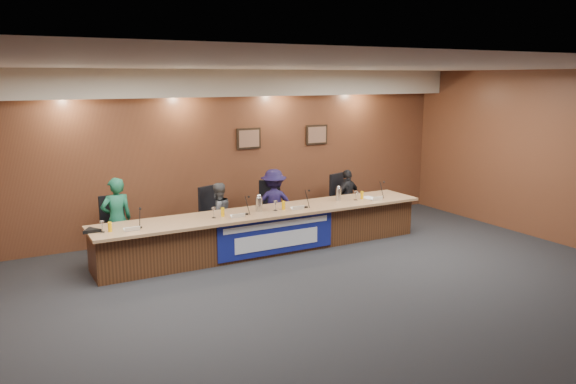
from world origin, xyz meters
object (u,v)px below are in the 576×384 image
Objects in this scene: panelist_a at (117,219)px; dais_body at (266,232)px; panelist_b at (218,214)px; panelist_d at (347,198)px; office_chair_d at (345,203)px; carafe_right at (338,194)px; carafe_mid at (259,204)px; office_chair_c at (271,212)px; speakerphone at (91,230)px; office_chair_a at (116,232)px; banner at (277,236)px; office_chair_b at (216,219)px; panelist_c at (274,203)px.

dais_body is at bearing 157.86° from panelist_a.
panelist_b is 0.98× the size of panelist_d.
office_chair_d is 1.11m from carafe_right.
carafe_mid is at bearing -177.87° from carafe_right.
office_chair_c is at bearing 176.12° from panelist_a.
speakerphone is (-2.98, -0.03, 0.43)m from dais_body.
office_chair_a and office_chair_d have the same top height.
panelist_d is at bearing 26.77° from banner.
office_chair_b is 2.87m from office_chair_d.
panelist_d reaches higher than office_chair_d.
office_chair_c is 1.97× the size of carafe_mid.
office_chair_a is at bearing 157.82° from office_chair_b.
office_chair_a and office_chair_c have the same top height.
panelist_d is (1.72, 0.00, -0.07)m from panelist_c.
office_chair_d is 5.30m from speakerphone.
panelist_c is 1.72m from panelist_d.
carafe_mid reaches higher than dais_body.
office_chair_b is at bearing -162.12° from office_chair_c.
panelist_a is at bearing -160.19° from office_chair_c.
office_chair_c is at bearing -17.73° from panelist_d.
panelist_b is 2.88m from office_chair_d.
office_chair_c is at bearing 160.90° from office_chair_d.
panelist_c is (2.97, 0.00, -0.05)m from panelist_a.
panelist_d is at bearing -4.69° from office_chair_a.
panelist_a is 2.97m from panelist_c.
carafe_right is (-0.69, -0.68, 0.27)m from panelist_d.
carafe_right is at bearing 2.13° from carafe_mid.
panelist_c is 1.02m from carafe_mid.
office_chair_c is at bearing 13.55° from speakerphone.
office_chair_b is 1.97× the size of carafe_mid.
panelist_b is at bearing -157.15° from office_chair_c.
panelist_a reaches higher than office_chair_d.
panelist_b is (-0.63, 1.13, 0.21)m from banner.
panelist_d reaches higher than dais_body.
panelist_a is 2.98× the size of office_chair_a.
dais_body is at bearing -178.61° from carafe_right.
carafe_right is at bearing 1.39° from dais_body.
speakerphone is at bearing -125.87° from office_chair_a.
panelist_d is at bearing -24.17° from office_chair_b.
panelist_a is at bearing 163.67° from dais_body.
office_chair_d is at bearing 20.00° from dais_body.
banner is 1.87× the size of panelist_b.
office_chair_d is (1.72, 0.10, -0.19)m from panelist_c.
panelist_a is at bearing 160.98° from office_chair_b.
dais_body is 12.50× the size of office_chair_c.
panelist_a reaches higher than panelist_d.
panelist_a reaches higher than carafe_right.
carafe_mid is 1.04× the size of carafe_right.
panelist_b is 2.45× the size of office_chair_b.
speakerphone is (-2.98, 0.39, 0.40)m from banner.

